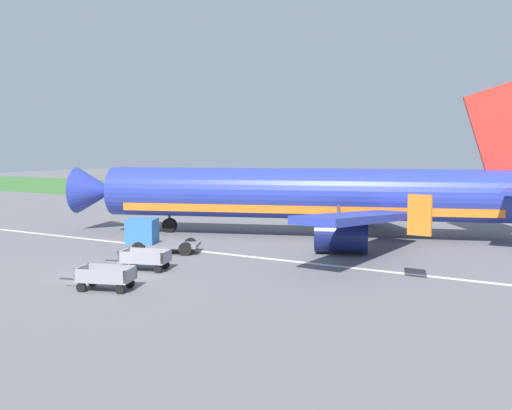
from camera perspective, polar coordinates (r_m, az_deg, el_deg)
The scene contains 7 objects.
ground_plane at distance 30.88m, azimuth -14.32°, elevation -6.72°, with size 220.00×220.00×0.00m, color slate.
grass_strip at distance 73.31m, azimuth 13.04°, elevation 0.47°, with size 220.00×28.00×0.06m, color #3D7033.
apron_stripe at distance 36.90m, azimuth -5.62°, elevation -4.53°, with size 120.00×0.36×0.01m, color silver.
airplane at distance 42.59m, azimuth 6.28°, elevation 0.97°, with size 36.56×29.75×11.34m.
baggage_cart_nearest at distance 27.72m, azimuth -14.59°, elevation -6.88°, with size 3.60×2.14×1.07m.
baggage_cart_second_in_row at distance 31.65m, azimuth -10.88°, elevation -5.23°, with size 3.61×2.09×1.07m.
service_truck_beside_carts at distance 36.73m, azimuth -10.39°, elevation -2.92°, with size 4.77×3.62×2.10m.
Camera 1 is at (21.14, -21.53, 6.56)m, focal length 40.66 mm.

